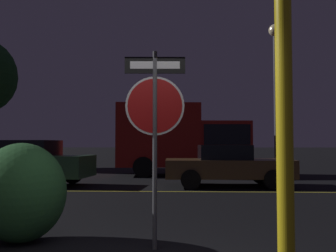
{
  "coord_description": "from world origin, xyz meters",
  "views": [
    {
      "loc": [
        0.8,
        -3.66,
        1.37
      ],
      "look_at": [
        0.48,
        4.47,
        1.75
      ],
      "focal_mm": 40.0,
      "sensor_mm": 36.0,
      "label": 1
    }
  ],
  "objects_px": {
    "hedge_bush_2": "(21,192)",
    "delivery_truck": "(182,138)",
    "street_lamp": "(275,68)",
    "passing_car_3": "(227,165)",
    "passing_car_2": "(26,163)",
    "stop_sign": "(155,110)",
    "yellow_pole_right": "(284,118)"
  },
  "relations": [
    {
      "from": "yellow_pole_right",
      "to": "passing_car_3",
      "type": "bearing_deg",
      "value": 86.73
    },
    {
      "from": "delivery_truck",
      "to": "street_lamp",
      "type": "relative_size",
      "value": 0.88
    },
    {
      "from": "stop_sign",
      "to": "delivery_truck",
      "type": "distance_m",
      "value": 11.38
    },
    {
      "from": "passing_car_3",
      "to": "street_lamp",
      "type": "distance_m",
      "value": 6.3
    },
    {
      "from": "passing_car_2",
      "to": "hedge_bush_2",
      "type": "bearing_deg",
      "value": -152.21
    },
    {
      "from": "yellow_pole_right",
      "to": "passing_car_3",
      "type": "xyz_separation_m",
      "value": [
        0.5,
        8.68,
        -0.93
      ]
    },
    {
      "from": "passing_car_3",
      "to": "street_lamp",
      "type": "bearing_deg",
      "value": 146.51
    },
    {
      "from": "street_lamp",
      "to": "stop_sign",
      "type": "bearing_deg",
      "value": -111.13
    },
    {
      "from": "yellow_pole_right",
      "to": "delivery_truck",
      "type": "distance_m",
      "value": 12.88
    },
    {
      "from": "hedge_bush_2",
      "to": "street_lamp",
      "type": "relative_size",
      "value": 0.21
    },
    {
      "from": "passing_car_2",
      "to": "street_lamp",
      "type": "height_order",
      "value": "street_lamp"
    },
    {
      "from": "delivery_truck",
      "to": "street_lamp",
      "type": "xyz_separation_m",
      "value": [
        4.05,
        -0.02,
        3.04
      ]
    },
    {
      "from": "passing_car_3",
      "to": "delivery_truck",
      "type": "distance_m",
      "value": 4.51
    },
    {
      "from": "delivery_truck",
      "to": "hedge_bush_2",
      "type": "bearing_deg",
      "value": -15.82
    },
    {
      "from": "stop_sign",
      "to": "passing_car_3",
      "type": "relative_size",
      "value": 0.63
    },
    {
      "from": "passing_car_2",
      "to": "yellow_pole_right",
      "type": "bearing_deg",
      "value": -139.83
    },
    {
      "from": "hedge_bush_2",
      "to": "delivery_truck",
      "type": "xyz_separation_m",
      "value": [
        2.22,
        11.11,
        0.92
      ]
    },
    {
      "from": "yellow_pole_right",
      "to": "street_lamp",
      "type": "height_order",
      "value": "street_lamp"
    },
    {
      "from": "street_lamp",
      "to": "delivery_truck",
      "type": "bearing_deg",
      "value": 179.7
    },
    {
      "from": "passing_car_2",
      "to": "passing_car_3",
      "type": "xyz_separation_m",
      "value": [
        6.56,
        0.05,
        -0.07
      ]
    },
    {
      "from": "stop_sign",
      "to": "hedge_bush_2",
      "type": "bearing_deg",
      "value": 169.54
    },
    {
      "from": "yellow_pole_right",
      "to": "street_lamp",
      "type": "distance_m",
      "value": 13.54
    },
    {
      "from": "stop_sign",
      "to": "passing_car_3",
      "type": "height_order",
      "value": "stop_sign"
    },
    {
      "from": "stop_sign",
      "to": "street_lamp",
      "type": "relative_size",
      "value": 0.39
    },
    {
      "from": "stop_sign",
      "to": "passing_car_3",
      "type": "distance_m",
      "value": 7.51
    },
    {
      "from": "passing_car_3",
      "to": "delivery_truck",
      "type": "bearing_deg",
      "value": -162.23
    },
    {
      "from": "hedge_bush_2",
      "to": "passing_car_2",
      "type": "xyz_separation_m",
      "value": [
        -2.89,
        6.89,
        0.05
      ]
    },
    {
      "from": "hedge_bush_2",
      "to": "delivery_truck",
      "type": "relative_size",
      "value": 0.24
    },
    {
      "from": "passing_car_2",
      "to": "stop_sign",
      "type": "bearing_deg",
      "value": -141.21
    },
    {
      "from": "stop_sign",
      "to": "delivery_truck",
      "type": "bearing_deg",
      "value": 85.64
    },
    {
      "from": "hedge_bush_2",
      "to": "passing_car_3",
      "type": "distance_m",
      "value": 7.86
    },
    {
      "from": "stop_sign",
      "to": "delivery_truck",
      "type": "height_order",
      "value": "delivery_truck"
    }
  ]
}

